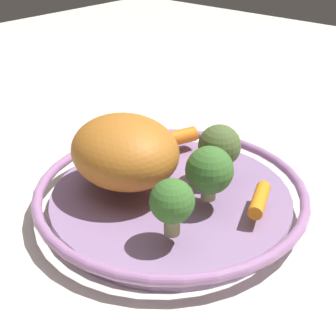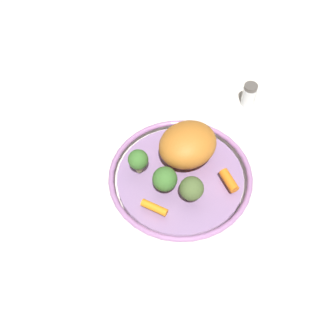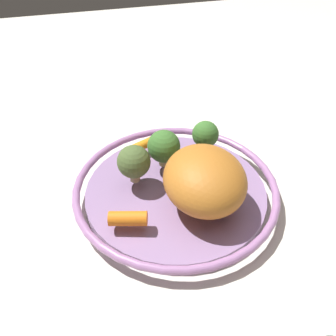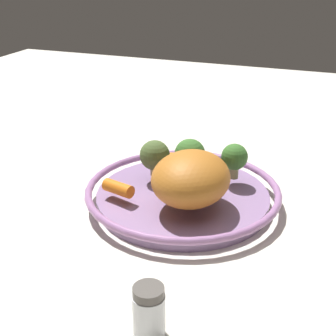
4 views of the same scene
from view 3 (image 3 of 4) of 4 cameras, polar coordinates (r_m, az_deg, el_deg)
name	(u,v)px [view 3 (image 3 of 4)]	position (r m, az deg, el deg)	size (l,w,h in m)	color
ground_plane	(176,198)	(0.60, 1.22, -4.84)	(2.18, 2.18, 0.00)	silver
serving_bowl	(176,190)	(0.58, 1.25, -3.59)	(0.33, 0.33, 0.03)	#8E709E
roast_chicken_piece	(205,180)	(0.52, 5.92, -1.86)	(0.14, 0.12, 0.08)	#BB6D25
baby_carrot_near_rim	(143,145)	(0.64, -4.11, 3.70)	(0.02, 0.02, 0.06)	orange
baby_carrot_right	(128,219)	(0.51, -6.46, -8.09)	(0.02, 0.02, 0.05)	orange
broccoli_floret_edge	(164,147)	(0.59, -0.68, 3.45)	(0.06, 0.06, 0.07)	tan
broccoli_floret_mid	(205,135)	(0.62, 6.03, 5.30)	(0.05, 0.05, 0.06)	tan
broccoli_floret_small	(134,162)	(0.56, -5.52, 0.96)	(0.05, 0.05, 0.06)	tan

